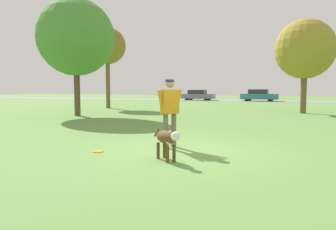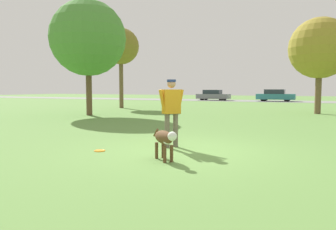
{
  "view_description": "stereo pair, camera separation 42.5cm",
  "coord_description": "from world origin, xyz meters",
  "px_view_note": "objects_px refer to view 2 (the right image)",
  "views": [
    {
      "loc": [
        2.49,
        -7.53,
        1.53
      ],
      "look_at": [
        -0.21,
        -0.42,
        0.9
      ],
      "focal_mm": 35.0,
      "sensor_mm": 36.0,
      "label": 1
    },
    {
      "loc": [
        2.88,
        -7.37,
        1.53
      ],
      "look_at": [
        -0.21,
        -0.42,
        0.9
      ],
      "focal_mm": 35.0,
      "sensor_mm": 36.0,
      "label": 2
    }
  ],
  "objects_px": {
    "frisbee": "(100,151)",
    "tree_near_left": "(88,38)",
    "tree_mid_center": "(320,48)",
    "tree_far_left": "(121,47)",
    "person": "(171,107)",
    "dog": "(165,139)",
    "parked_car_grey": "(213,95)",
    "parked_car_teal": "(275,95)"
  },
  "relations": [
    {
      "from": "person",
      "to": "tree_mid_center",
      "type": "distance_m",
      "value": 14.36
    },
    {
      "from": "dog",
      "to": "tree_near_left",
      "type": "distance_m",
      "value": 12.93
    },
    {
      "from": "tree_mid_center",
      "to": "tree_far_left",
      "type": "xyz_separation_m",
      "value": [
        -13.75,
        0.21,
        0.81
      ]
    },
    {
      "from": "frisbee",
      "to": "tree_mid_center",
      "type": "height_order",
      "value": "tree_mid_center"
    },
    {
      "from": "tree_mid_center",
      "to": "parked_car_teal",
      "type": "relative_size",
      "value": 1.33
    },
    {
      "from": "dog",
      "to": "tree_mid_center",
      "type": "height_order",
      "value": "tree_mid_center"
    },
    {
      "from": "tree_near_left",
      "to": "parked_car_grey",
      "type": "xyz_separation_m",
      "value": [
        0.03,
        24.7,
        -3.64
      ]
    },
    {
      "from": "person",
      "to": "parked_car_teal",
      "type": "distance_m",
      "value": 31.7
    },
    {
      "from": "tree_near_left",
      "to": "parked_car_teal",
      "type": "bearing_deg",
      "value": 72.91
    },
    {
      "from": "tree_far_left",
      "to": "parked_car_teal",
      "type": "bearing_deg",
      "value": 61.99
    },
    {
      "from": "tree_near_left",
      "to": "parked_car_teal",
      "type": "xyz_separation_m",
      "value": [
        7.5,
        24.4,
        -3.6
      ]
    },
    {
      "from": "person",
      "to": "tree_near_left",
      "type": "bearing_deg",
      "value": 87.49
    },
    {
      "from": "tree_near_left",
      "to": "parked_car_grey",
      "type": "bearing_deg",
      "value": 89.94
    },
    {
      "from": "parked_car_grey",
      "to": "tree_far_left",
      "type": "bearing_deg",
      "value": -95.94
    },
    {
      "from": "person",
      "to": "tree_mid_center",
      "type": "height_order",
      "value": "tree_mid_center"
    },
    {
      "from": "dog",
      "to": "tree_far_left",
      "type": "distance_m",
      "value": 19.16
    },
    {
      "from": "frisbee",
      "to": "tree_near_left",
      "type": "distance_m",
      "value": 11.68
    },
    {
      "from": "dog",
      "to": "parked_car_grey",
      "type": "bearing_deg",
      "value": 146.33
    },
    {
      "from": "parked_car_grey",
      "to": "person",
      "type": "bearing_deg",
      "value": -75.27
    },
    {
      "from": "tree_far_left",
      "to": "tree_near_left",
      "type": "relative_size",
      "value": 0.95
    },
    {
      "from": "frisbee",
      "to": "parked_car_teal",
      "type": "height_order",
      "value": "parked_car_teal"
    },
    {
      "from": "frisbee",
      "to": "tree_near_left",
      "type": "bearing_deg",
      "value": 128.74
    },
    {
      "from": "person",
      "to": "tree_near_left",
      "type": "relative_size",
      "value": 0.27
    },
    {
      "from": "tree_mid_center",
      "to": "tree_near_left",
      "type": "distance_m",
      "value": 13.36
    },
    {
      "from": "tree_near_left",
      "to": "parked_car_teal",
      "type": "distance_m",
      "value": 25.78
    },
    {
      "from": "person",
      "to": "frisbee",
      "type": "height_order",
      "value": "person"
    },
    {
      "from": "frisbee",
      "to": "tree_near_left",
      "type": "xyz_separation_m",
      "value": [
        -6.81,
        8.48,
        4.27
      ]
    },
    {
      "from": "tree_far_left",
      "to": "parked_car_teal",
      "type": "distance_m",
      "value": 20.6
    },
    {
      "from": "parked_car_grey",
      "to": "parked_car_teal",
      "type": "xyz_separation_m",
      "value": [
        7.47,
        -0.3,
        0.04
      ]
    },
    {
      "from": "frisbee",
      "to": "tree_mid_center",
      "type": "relative_size",
      "value": 0.05
    },
    {
      "from": "person",
      "to": "parked_car_teal",
      "type": "xyz_separation_m",
      "value": [
        -0.69,
        31.69,
        -0.37
      ]
    },
    {
      "from": "tree_mid_center",
      "to": "parked_car_grey",
      "type": "relative_size",
      "value": 1.4
    },
    {
      "from": "tree_mid_center",
      "to": "dog",
      "type": "bearing_deg",
      "value": -101.44
    },
    {
      "from": "frisbee",
      "to": "tree_near_left",
      "type": "relative_size",
      "value": 0.04
    },
    {
      "from": "dog",
      "to": "parked_car_teal",
      "type": "relative_size",
      "value": 0.21
    },
    {
      "from": "person",
      "to": "frisbee",
      "type": "xyz_separation_m",
      "value": [
        -1.38,
        -1.19,
        -1.04
      ]
    },
    {
      "from": "tree_far_left",
      "to": "parked_car_teal",
      "type": "xyz_separation_m",
      "value": [
        9.5,
        17.85,
        -3.97
      ]
    },
    {
      "from": "person",
      "to": "tree_mid_center",
      "type": "bearing_deg",
      "value": 24.51
    },
    {
      "from": "tree_far_left",
      "to": "tree_mid_center",
      "type": "bearing_deg",
      "value": -0.87
    },
    {
      "from": "person",
      "to": "parked_car_grey",
      "type": "xyz_separation_m",
      "value": [
        -8.16,
        31.99,
        -0.41
      ]
    },
    {
      "from": "frisbee",
      "to": "parked_car_grey",
      "type": "height_order",
      "value": "parked_car_grey"
    },
    {
      "from": "person",
      "to": "dog",
      "type": "height_order",
      "value": "person"
    }
  ]
}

